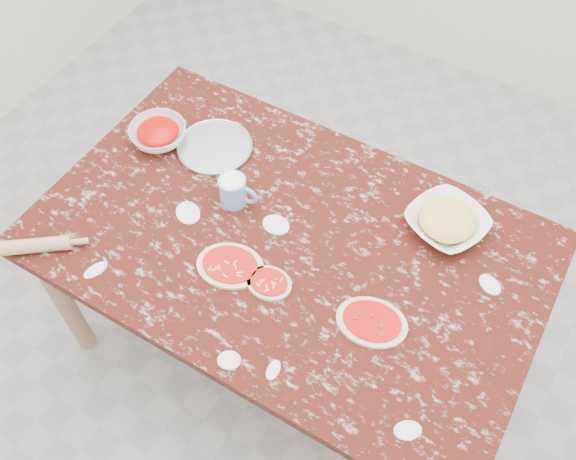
{
  "coord_description": "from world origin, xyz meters",
  "views": [
    {
      "loc": [
        0.58,
        -0.98,
        2.38
      ],
      "look_at": [
        0.0,
        0.0,
        0.8
      ],
      "focal_mm": 38.97,
      "sensor_mm": 36.0,
      "label": 1
    }
  ],
  "objects_px": {
    "pizza_tray": "(215,147)",
    "cheese_bowl": "(446,223)",
    "flour_mug": "(234,191)",
    "worktable": "(288,254)",
    "rolling_pin": "(33,246)",
    "sauce_bowl": "(158,134)"
  },
  "relations": [
    {
      "from": "cheese_bowl",
      "to": "pizza_tray",
      "type": "bearing_deg",
      "value": -174.09
    },
    {
      "from": "flour_mug",
      "to": "worktable",
      "type": "bearing_deg",
      "value": -10.83
    },
    {
      "from": "flour_mug",
      "to": "rolling_pin",
      "type": "height_order",
      "value": "flour_mug"
    },
    {
      "from": "worktable",
      "to": "cheese_bowl",
      "type": "xyz_separation_m",
      "value": [
        0.41,
        0.29,
        0.11
      ]
    },
    {
      "from": "worktable",
      "to": "flour_mug",
      "type": "height_order",
      "value": "flour_mug"
    },
    {
      "from": "worktable",
      "to": "cheese_bowl",
      "type": "distance_m",
      "value": 0.52
    },
    {
      "from": "flour_mug",
      "to": "rolling_pin",
      "type": "distance_m",
      "value": 0.65
    },
    {
      "from": "worktable",
      "to": "rolling_pin",
      "type": "relative_size",
      "value": 6.81
    },
    {
      "from": "pizza_tray",
      "to": "sauce_bowl",
      "type": "distance_m",
      "value": 0.21
    },
    {
      "from": "flour_mug",
      "to": "sauce_bowl",
      "type": "bearing_deg",
      "value": 166.22
    },
    {
      "from": "cheese_bowl",
      "to": "flour_mug",
      "type": "height_order",
      "value": "flour_mug"
    },
    {
      "from": "flour_mug",
      "to": "cheese_bowl",
      "type": "bearing_deg",
      "value": 21.23
    },
    {
      "from": "cheese_bowl",
      "to": "rolling_pin",
      "type": "relative_size",
      "value": 1.02
    },
    {
      "from": "pizza_tray",
      "to": "cheese_bowl",
      "type": "xyz_separation_m",
      "value": [
        0.84,
        0.09,
        0.02
      ]
    },
    {
      "from": "flour_mug",
      "to": "pizza_tray",
      "type": "bearing_deg",
      "value": 139.81
    },
    {
      "from": "pizza_tray",
      "to": "cheese_bowl",
      "type": "height_order",
      "value": "cheese_bowl"
    },
    {
      "from": "worktable",
      "to": "sauce_bowl",
      "type": "bearing_deg",
      "value": 167.32
    },
    {
      "from": "sauce_bowl",
      "to": "flour_mug",
      "type": "relative_size",
      "value": 1.49
    },
    {
      "from": "pizza_tray",
      "to": "flour_mug",
      "type": "distance_m",
      "value": 0.26
    },
    {
      "from": "rolling_pin",
      "to": "sauce_bowl",
      "type": "bearing_deg",
      "value": 85.26
    },
    {
      "from": "worktable",
      "to": "pizza_tray",
      "type": "xyz_separation_m",
      "value": [
        -0.42,
        0.21,
        0.09
      ]
    },
    {
      "from": "sauce_bowl",
      "to": "pizza_tray",
      "type": "bearing_deg",
      "value": 19.61
    }
  ]
}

